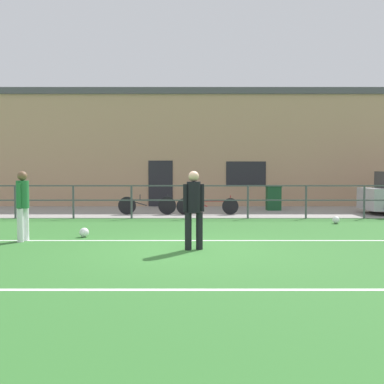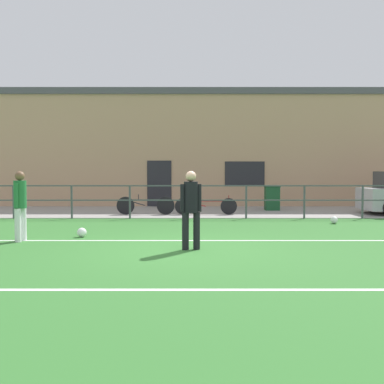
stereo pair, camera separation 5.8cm
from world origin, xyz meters
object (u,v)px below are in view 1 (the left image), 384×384
player_goalkeeper (194,205)px  soccer_ball_match (84,232)px  soccer_ball_spare (336,220)px  trash_bin_0 (273,198)px  bicycle_parked_1 (147,205)px  bicycle_parked_0 (207,206)px  player_striker (23,202)px

player_goalkeeper → soccer_ball_match: 3.33m
player_goalkeeper → soccer_ball_spare: 6.42m
player_goalkeeper → trash_bin_0: bearing=57.1°
bicycle_parked_1 → soccer_ball_match: bearing=-100.4°
bicycle_parked_0 → trash_bin_0: size_ratio=2.25×
soccer_ball_spare → bicycle_parked_1: bearing=156.5°
player_goalkeeper → trash_bin_0: 9.67m
player_goalkeeper → bicycle_parked_1: (-1.70, 7.24, -0.57)m
soccer_ball_spare → trash_bin_0: 4.67m
trash_bin_0 → bicycle_parked_1: bearing=-160.0°
soccer_ball_spare → trash_bin_0: (-1.13, 4.51, 0.42)m
bicycle_parked_1 → trash_bin_0: size_ratio=2.10×
soccer_ball_spare → bicycle_parked_1: (-6.15, 2.68, 0.25)m
bicycle_parked_0 → bicycle_parked_1: size_ratio=1.07×
soccer_ball_spare → bicycle_parked_1: size_ratio=0.10×
trash_bin_0 → player_goalkeeper: bearing=-110.1°
soccer_ball_match → bicycle_parked_0: (3.25, 5.49, 0.22)m
player_striker → soccer_ball_match: bearing=-54.7°
bicycle_parked_1 → player_goalkeeper: bearing=-76.8°
player_goalkeeper → bicycle_parked_0: (0.53, 7.24, -0.59)m
player_striker → bicycle_parked_1: bearing=-11.7°
trash_bin_0 → soccer_ball_match: bearing=-129.5°
bicycle_parked_1 → player_striker: bearing=-110.4°
player_goalkeeper → bicycle_parked_0: size_ratio=0.71×
soccer_ball_match → soccer_ball_spare: size_ratio=1.04×
soccer_ball_match → soccer_ball_spare: (7.16, 2.81, -0.00)m
player_striker → soccer_ball_spare: player_striker is taller
player_striker → trash_bin_0: size_ratio=1.60×
player_striker → bicycle_parked_0: bearing=-27.6°
soccer_ball_spare → trash_bin_0: bearing=104.0°
player_striker → soccer_ball_match: player_striker is taller
player_goalkeeper → bicycle_parked_1: size_ratio=0.76×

